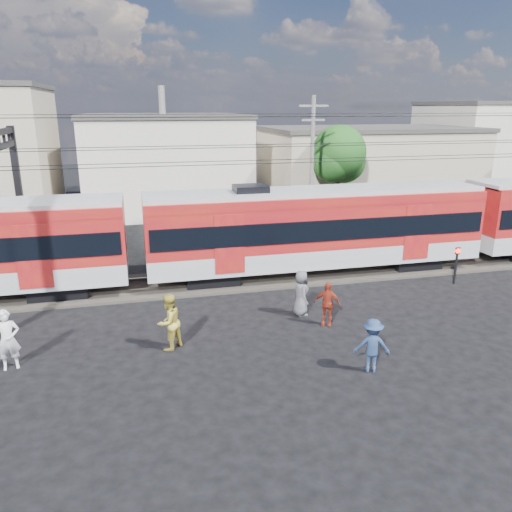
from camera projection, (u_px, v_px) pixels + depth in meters
The scene contains 17 objects.
ground at pixel (290, 361), 16.08m from camera, with size 120.00×120.00×0.00m, color black.
track_bed at pixel (239, 279), 23.50m from camera, with size 70.00×3.40×0.12m, color #2D2823.
rail_near at pixel (243, 282), 22.77m from camera, with size 70.00×0.12×0.12m, color #59544C.
rail_far at pixel (236, 272), 24.16m from camera, with size 70.00×0.12×0.12m, color #59544C.
commuter_train at pixel (320, 226), 23.73m from camera, with size 50.30×3.08×4.17m.
catenary at pixel (28, 177), 20.07m from camera, with size 70.00×9.30×7.52m.
building_midwest at pixel (165, 162), 39.69m from camera, with size 12.24×12.24×7.30m.
building_mideast at pixel (366, 167), 40.68m from camera, with size 16.32×10.20×6.30m.
building_east at pixel (484, 147), 47.30m from camera, with size 10.20×10.20×8.30m.
utility_pole_mid at pixel (312, 164), 30.09m from camera, with size 1.80×0.24×8.50m.
tree_near at pixel (341, 156), 33.66m from camera, with size 3.82×3.64×6.72m.
pedestrian_a at pixel (8, 340), 15.35m from camera, with size 0.71×0.47×1.95m, color silver.
pedestrian_b at pixel (169, 322), 16.61m from camera, with size 0.94×0.74×1.94m, color gold.
pedestrian_c at pixel (372, 345), 15.22m from camera, with size 1.11×0.64×1.72m, color navy.
pedestrian_d at pixel (327, 304), 18.49m from camera, with size 0.99×0.41×1.69m, color maroon.
pedestrian_e at pixel (301, 293), 19.37m from camera, with size 0.89×0.58×1.82m, color #525257.
crossing_signal at pixel (457, 259), 22.72m from camera, with size 0.25×0.25×1.74m.
Camera 1 is at (-4.50, -13.75, 7.86)m, focal length 35.00 mm.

